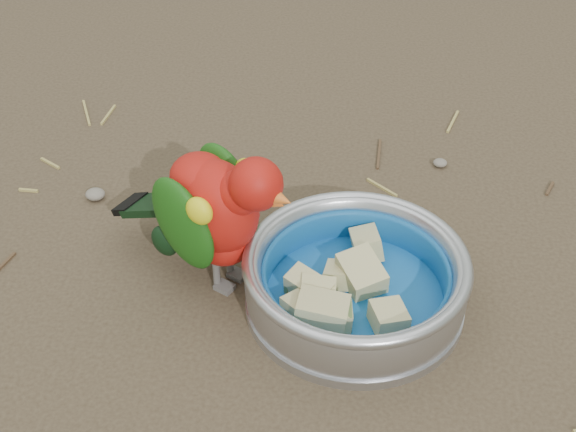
# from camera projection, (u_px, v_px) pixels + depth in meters

# --- Properties ---
(ground) EXTENTS (60.00, 60.00, 0.00)m
(ground) POSITION_uv_depth(u_px,v_px,m) (244.00, 352.00, 0.73)
(ground) COLOR #453728
(food_bowl) EXTENTS (0.21, 0.21, 0.02)m
(food_bowl) POSITION_uv_depth(u_px,v_px,m) (354.00, 299.00, 0.78)
(food_bowl) COLOR #B2B2BA
(food_bowl) RESTS_ON ground
(bowl_wall) EXTENTS (0.21, 0.21, 0.04)m
(bowl_wall) POSITION_uv_depth(u_px,v_px,m) (356.00, 277.00, 0.76)
(bowl_wall) COLOR #B2B2BA
(bowl_wall) RESTS_ON food_bowl
(fruit_wedges) EXTENTS (0.13, 0.13, 0.03)m
(fruit_wedges) POSITION_uv_depth(u_px,v_px,m) (355.00, 282.00, 0.76)
(fruit_wedges) COLOR #C2B97E
(fruit_wedges) RESTS_ON food_bowl
(lory_parrot) EXTENTS (0.21, 0.17, 0.16)m
(lory_parrot) POSITION_uv_depth(u_px,v_px,m) (217.00, 218.00, 0.76)
(lory_parrot) COLOR #AA140D
(lory_parrot) RESTS_ON ground
(ground_debris) EXTENTS (0.90, 0.80, 0.01)m
(ground_debris) POSITION_uv_depth(u_px,v_px,m) (262.00, 324.00, 0.76)
(ground_debris) COLOR #A1904C
(ground_debris) RESTS_ON ground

